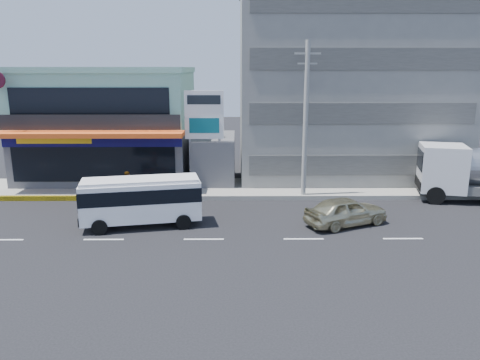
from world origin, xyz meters
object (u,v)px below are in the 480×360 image
(concrete_building, at_px, (343,86))
(billboard, at_px, (204,120))
(shop_building, at_px, (111,126))
(minibus, at_px, (141,198))
(motorcycle_rider, at_px, (130,199))
(satellite_dish, at_px, (213,137))
(sedan, at_px, (346,211))
(utility_pole_near, at_px, (306,120))

(concrete_building, distance_m, billboard, 12.17)
(shop_building, xyz_separation_m, concrete_building, (18.00, 1.05, 3.00))
(concrete_building, distance_m, minibus, 19.44)
(concrete_building, bearing_deg, motorcycle_rider, -144.29)
(satellite_dish, bearing_deg, shop_building, 159.79)
(concrete_building, relative_size, sedan, 3.45)
(minibus, xyz_separation_m, motorcycle_rider, (-1.19, 2.39, -0.75))
(concrete_building, bearing_deg, sedan, -100.68)
(billboard, bearing_deg, concrete_building, 28.92)
(shop_building, xyz_separation_m, utility_pole_near, (14.00, -6.55, 1.15))
(satellite_dish, relative_size, motorcycle_rider, 0.60)
(satellite_dish, distance_m, minibus, 9.78)
(utility_pole_near, distance_m, motorcycle_rider, 11.87)
(utility_pole_near, bearing_deg, concrete_building, 62.24)
(shop_building, relative_size, sedan, 2.68)
(utility_pole_near, bearing_deg, satellite_dish, 149.04)
(billboard, relative_size, minibus, 1.05)
(concrete_building, height_order, sedan, concrete_building)
(motorcycle_rider, bearing_deg, satellite_dish, 54.53)
(satellite_dish, bearing_deg, minibus, -111.22)
(shop_building, height_order, satellite_dish, shop_building)
(satellite_dish, bearing_deg, utility_pole_near, -30.96)
(sedan, bearing_deg, concrete_building, -34.57)
(satellite_dish, distance_m, billboard, 2.31)
(billboard, height_order, sedan, billboard)
(utility_pole_near, height_order, sedan, utility_pole_near)
(minibus, distance_m, sedan, 11.07)
(minibus, relative_size, sedan, 1.42)
(satellite_dish, height_order, motorcycle_rider, satellite_dish)
(concrete_building, relative_size, utility_pole_near, 1.60)
(utility_pole_near, bearing_deg, motorcycle_rider, -164.60)
(billboard, height_order, utility_pole_near, utility_pole_near)
(minibus, bearing_deg, motorcycle_rider, 116.53)
(minibus, bearing_deg, billboard, 67.41)
(billboard, xyz_separation_m, motorcycle_rider, (-4.16, -4.74, -4.10))
(shop_building, xyz_separation_m, billboard, (7.50, -4.75, 0.93))
(utility_pole_near, distance_m, sedan, 7.01)
(minibus, distance_m, motorcycle_rider, 2.77)
(satellite_dish, height_order, sedan, satellite_dish)
(motorcycle_rider, bearing_deg, concrete_building, 35.71)
(sedan, distance_m, motorcycle_rider, 12.45)
(shop_building, xyz_separation_m, motorcycle_rider, (3.34, -9.48, -3.17))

